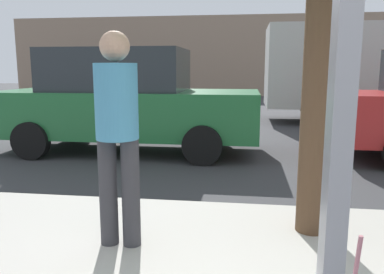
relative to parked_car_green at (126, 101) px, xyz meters
name	(u,v)px	position (x,y,z in m)	size (l,w,h in m)	color
ground_plane	(255,136)	(2.39, 1.95, -0.93)	(60.00, 60.00, 0.00)	#38383A
building_facade_far	(251,56)	(2.39, 16.02, 1.29)	(28.00, 1.20, 4.45)	gray
parked_car_green	(126,101)	(0.00, 0.00, 0.00)	(4.69, 1.95, 1.87)	#236B38
box_truck	(380,69)	(5.87, 4.73, 0.57)	(6.43, 2.44, 2.70)	beige
pedestrian	(117,126)	(1.23, -4.12, 0.15)	(0.32, 0.32, 1.63)	#38383D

